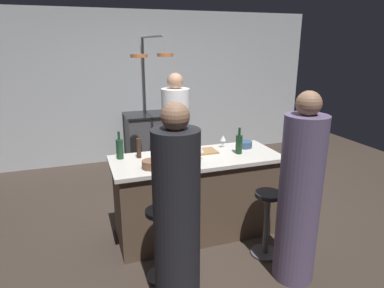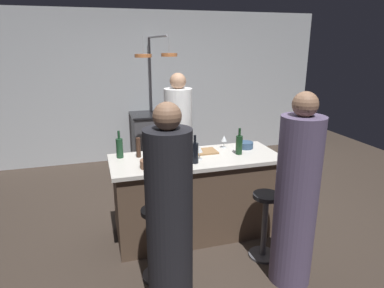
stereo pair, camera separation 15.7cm
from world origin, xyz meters
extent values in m
plane|color=#382D26|center=(0.00, 0.00, 0.00)|extent=(9.00, 9.00, 0.00)
cube|color=#B2B7BC|center=(0.00, 2.85, 1.30)|extent=(6.40, 0.16, 2.60)
cube|color=brown|center=(0.00, 0.00, 0.43)|extent=(1.72, 0.66, 0.86)
cube|color=beige|center=(0.00, 0.00, 0.88)|extent=(1.80, 0.72, 0.04)
cube|color=#47474C|center=(0.00, 2.45, 0.43)|extent=(0.76, 0.60, 0.86)
cube|color=black|center=(0.00, 2.45, 0.88)|extent=(0.80, 0.64, 0.03)
cylinder|color=white|center=(0.04, 0.91, 0.75)|extent=(0.36, 0.36, 1.51)
sphere|color=tan|center=(0.04, 0.91, 1.60)|extent=(0.21, 0.21, 0.21)
cylinder|color=#4C4C51|center=(0.51, -0.62, 0.01)|extent=(0.28, 0.28, 0.02)
cylinder|color=#4C4C51|center=(0.51, -0.62, 0.33)|extent=(0.06, 0.06, 0.62)
cylinder|color=black|center=(0.51, -0.62, 0.66)|extent=(0.26, 0.26, 0.04)
cylinder|color=#594C6B|center=(0.58, -0.99, 0.75)|extent=(0.36, 0.36, 1.51)
sphere|color=#8C664C|center=(0.58, -0.99, 1.60)|extent=(0.21, 0.21, 0.21)
cylinder|color=#4C4C51|center=(-0.56, -0.62, 0.01)|extent=(0.28, 0.28, 0.02)
cylinder|color=#4C4C51|center=(-0.56, -0.62, 0.33)|extent=(0.06, 0.06, 0.62)
cylinder|color=black|center=(-0.56, -0.62, 0.66)|extent=(0.26, 0.26, 0.04)
cylinder|color=black|center=(-0.52, -1.01, 0.74)|extent=(0.35, 0.35, 1.48)
sphere|color=#8C664C|center=(-0.52, -1.01, 1.58)|extent=(0.20, 0.20, 0.20)
cylinder|color=gray|center=(0.00, 2.70, 1.07)|extent=(0.04, 0.04, 2.15)
cylinder|color=gray|center=(0.00, 1.98, 2.15)|extent=(0.04, 1.44, 0.04)
cylinder|color=#B26638|center=(-0.30, 1.44, 1.89)|extent=(0.23, 0.23, 0.04)
cylinder|color=gray|center=(-0.30, 1.41, 2.02)|extent=(0.01, 0.01, 0.26)
cylinder|color=#B26638|center=(0.05, 1.40, 1.90)|extent=(0.22, 0.22, 0.04)
cylinder|color=gray|center=(0.05, 1.41, 2.03)|extent=(0.01, 0.01, 0.25)
cube|color=#997047|center=(0.11, 0.13, 0.91)|extent=(0.32, 0.22, 0.02)
cylinder|color=#382319|center=(-0.58, 0.17, 1.01)|extent=(0.05, 0.05, 0.21)
cylinder|color=black|center=(-0.07, -0.17, 1.00)|extent=(0.07, 0.07, 0.20)
cylinder|color=black|center=(-0.07, -0.17, 1.15)|extent=(0.03, 0.03, 0.08)
cylinder|color=brown|center=(-0.14, 0.03, 1.01)|extent=(0.07, 0.07, 0.21)
cylinder|color=brown|center=(-0.14, 0.03, 1.16)|extent=(0.03, 0.03, 0.08)
cylinder|color=#193D23|center=(-0.77, 0.21, 1.00)|extent=(0.07, 0.07, 0.21)
cylinder|color=#193D23|center=(-0.77, 0.21, 1.15)|extent=(0.03, 0.03, 0.08)
cylinder|color=#143319|center=(0.47, -0.04, 1.00)|extent=(0.07, 0.07, 0.20)
cylinder|color=#143319|center=(0.47, -0.04, 1.15)|extent=(0.03, 0.03, 0.08)
cylinder|color=silver|center=(0.01, -0.09, 0.90)|extent=(0.06, 0.06, 0.01)
cylinder|color=silver|center=(0.01, -0.09, 0.94)|extent=(0.01, 0.01, 0.07)
cone|color=silver|center=(0.01, -0.09, 1.01)|extent=(0.07, 0.07, 0.06)
cylinder|color=silver|center=(0.40, 0.22, 0.90)|extent=(0.06, 0.06, 0.01)
cylinder|color=silver|center=(0.40, 0.22, 0.94)|extent=(0.01, 0.01, 0.07)
cone|color=silver|center=(0.40, 0.22, 1.01)|extent=(0.07, 0.07, 0.06)
cylinder|color=#B7B7BC|center=(-0.30, 0.00, 0.93)|extent=(0.16, 0.16, 0.07)
cylinder|color=#334C6B|center=(0.64, 0.14, 0.94)|extent=(0.18, 0.18, 0.07)
cylinder|color=brown|center=(-0.53, -0.17, 0.94)|extent=(0.18, 0.18, 0.08)
camera|label=1|loc=(-1.16, -3.18, 2.06)|focal=31.58mm
camera|label=2|loc=(-1.01, -3.23, 2.06)|focal=31.58mm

